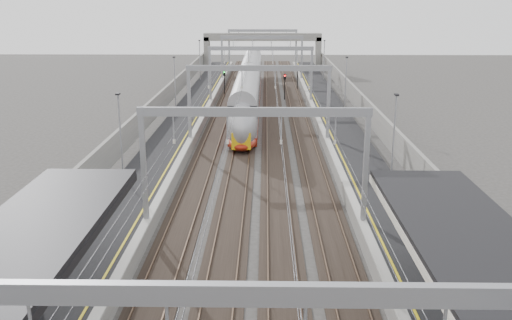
{
  "coord_description": "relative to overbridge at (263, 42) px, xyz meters",
  "views": [
    {
      "loc": [
        0.62,
        -8.89,
        13.46
      ],
      "look_at": [
        0.0,
        27.55,
        3.0
      ],
      "focal_mm": 40.0,
      "sensor_mm": 36.0,
      "label": 1
    }
  ],
  "objects": [
    {
      "name": "train",
      "position": [
        -1.5,
        -37.81,
        -3.22
      ],
      "size": [
        2.7,
        49.21,
        4.27
      ],
      "color": "maroon",
      "rests_on": "ground"
    },
    {
      "name": "overbridge",
      "position": [
        0.0,
        0.0,
        0.0
      ],
      "size": [
        22.0,
        2.2,
        6.9
      ],
      "color": "slate",
      "rests_on": "ground"
    },
    {
      "name": "overhead_line",
      "position": [
        0.0,
        -48.38,
        0.83
      ],
      "size": [
        13.0,
        140.0,
        6.6
      ],
      "color": "gray",
      "rests_on": "platform_left"
    },
    {
      "name": "platform_left",
      "position": [
        -8.0,
        -55.0,
        -4.81
      ],
      "size": [
        4.0,
        120.0,
        1.0
      ],
      "primitive_type": "cube",
      "color": "black",
      "rests_on": "ground"
    },
    {
      "name": "tracks",
      "position": [
        0.0,
        -55.0,
        -5.26
      ],
      "size": [
        11.4,
        140.0,
        0.2
      ],
      "color": "black",
      "rests_on": "ground"
    },
    {
      "name": "wall_right",
      "position": [
        11.2,
        -55.0,
        -3.71
      ],
      "size": [
        0.3,
        120.0,
        3.2
      ],
      "primitive_type": "cube",
      "color": "slate",
      "rests_on": "ground"
    },
    {
      "name": "wall_left",
      "position": [
        -11.2,
        -55.0,
        -3.71
      ],
      "size": [
        0.3,
        120.0,
        3.2
      ],
      "primitive_type": "cube",
      "color": "slate",
      "rests_on": "ground"
    },
    {
      "name": "platform_right",
      "position": [
        8.0,
        -55.0,
        -4.81
      ],
      "size": [
        4.0,
        120.0,
        1.0
      ],
      "primitive_type": "cube",
      "color": "black",
      "rests_on": "ground"
    },
    {
      "name": "signal_red_far",
      "position": [
        5.4,
        -23.21,
        -2.89
      ],
      "size": [
        0.32,
        0.32,
        3.48
      ],
      "color": "black",
      "rests_on": "ground"
    },
    {
      "name": "signal_green",
      "position": [
        -5.2,
        -28.66,
        -2.89
      ],
      "size": [
        0.32,
        0.32,
        3.48
      ],
      "color": "black",
      "rests_on": "ground"
    },
    {
      "name": "signal_red_near",
      "position": [
        3.2,
        -32.16,
        -2.89
      ],
      "size": [
        0.32,
        0.32,
        3.48
      ],
      "color": "black",
      "rests_on": "ground"
    }
  ]
}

